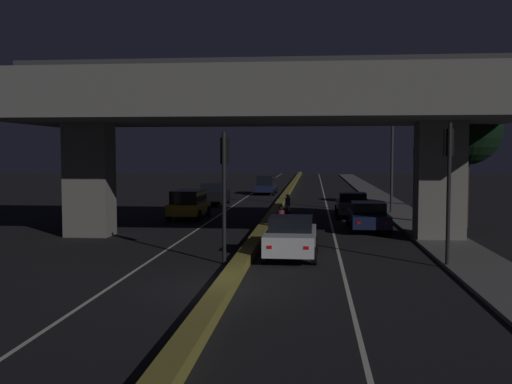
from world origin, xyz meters
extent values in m
plane|color=black|center=(0.00, 0.00, 0.00)|extent=(200.00, 200.00, 0.00)
cube|color=beige|center=(-3.52, 35.00, 0.00)|extent=(0.12, 126.00, 0.00)
cube|color=beige|center=(3.52, 35.00, 0.00)|extent=(0.12, 126.00, 0.00)
cube|color=olive|center=(0.00, 35.00, 0.18)|extent=(0.56, 126.00, 0.35)
cube|color=#5B5956|center=(8.30, 28.00, 0.06)|extent=(2.47, 126.00, 0.12)
cube|color=slate|center=(-8.22, 10.55, 2.71)|extent=(2.12, 1.55, 5.42)
cube|color=slate|center=(8.22, 10.55, 2.71)|extent=(2.12, 1.55, 5.42)
cube|color=slate|center=(0.00, 10.55, 6.46)|extent=(23.61, 9.34, 2.07)
cube|color=#333335|center=(0.00, 10.55, 7.94)|extent=(23.61, 0.40, 0.90)
cylinder|color=black|center=(-0.68, 3.88, 2.37)|extent=(0.14, 0.14, 4.75)
cube|color=black|center=(-0.68, 4.06, 4.07)|extent=(0.30, 0.28, 0.95)
sphere|color=red|center=(-0.68, 4.21, 4.37)|extent=(0.18, 0.18, 0.18)
sphere|color=black|center=(-0.68, 4.21, 4.07)|extent=(0.18, 0.18, 0.18)
sphere|color=black|center=(-0.68, 4.21, 3.77)|extent=(0.18, 0.18, 0.18)
cylinder|color=black|center=(7.16, 3.88, 2.52)|extent=(0.14, 0.14, 5.03)
cube|color=black|center=(7.16, 4.06, 4.36)|extent=(0.30, 0.28, 0.95)
sphere|color=red|center=(7.16, 4.21, 4.65)|extent=(0.18, 0.18, 0.18)
sphere|color=black|center=(7.16, 4.21, 4.36)|extent=(0.18, 0.18, 0.18)
sphere|color=black|center=(7.16, 4.21, 4.06)|extent=(0.18, 0.18, 0.18)
cylinder|color=#2D2D30|center=(7.57, 22.26, 3.85)|extent=(0.18, 0.18, 7.70)
cylinder|color=#2D2D30|center=(6.75, 22.26, 7.55)|extent=(1.65, 0.10, 0.10)
ellipsoid|color=#F2B759|center=(5.92, 22.26, 7.45)|extent=(0.56, 0.32, 0.24)
cube|color=silver|center=(1.67, 5.39, 0.69)|extent=(1.91, 4.23, 0.74)
cube|color=black|center=(1.67, 5.29, 1.33)|extent=(1.64, 1.71, 0.53)
cylinder|color=black|center=(0.80, 6.79, 0.32)|extent=(0.21, 0.65, 0.64)
cylinder|color=black|center=(2.59, 6.76, 0.32)|extent=(0.21, 0.65, 0.64)
cylinder|color=black|center=(0.75, 4.02, 0.32)|extent=(0.21, 0.65, 0.64)
cylinder|color=black|center=(2.54, 3.99, 0.32)|extent=(0.21, 0.65, 0.64)
cube|color=red|center=(0.99, 3.30, 0.73)|extent=(0.18, 0.03, 0.11)
cube|color=red|center=(2.27, 3.27, 0.73)|extent=(0.18, 0.03, 0.11)
cube|color=#141938|center=(5.32, 13.86, 0.62)|extent=(1.92, 4.68, 0.61)
cube|color=black|center=(5.32, 13.74, 1.20)|extent=(1.67, 1.88, 0.55)
cylinder|color=black|center=(4.39, 15.39, 0.31)|extent=(0.20, 0.62, 0.62)
cylinder|color=black|center=(6.23, 15.40, 0.31)|extent=(0.20, 0.62, 0.62)
cylinder|color=black|center=(4.41, 12.31, 0.31)|extent=(0.20, 0.62, 0.62)
cylinder|color=black|center=(6.25, 12.32, 0.31)|extent=(0.20, 0.62, 0.62)
cube|color=red|center=(4.68, 11.51, 0.65)|extent=(0.18, 0.03, 0.11)
cube|color=red|center=(6.00, 11.52, 0.65)|extent=(0.18, 0.03, 0.11)
cube|color=#515459|center=(4.90, 20.09, 0.66)|extent=(1.86, 3.94, 0.67)
cube|color=black|center=(4.91, 19.99, 1.27)|extent=(1.63, 1.58, 0.55)
cylinder|color=black|center=(4.00, 21.38, 0.33)|extent=(0.20, 0.66, 0.66)
cylinder|color=black|center=(5.81, 21.39, 0.33)|extent=(0.20, 0.66, 0.66)
cylinder|color=black|center=(4.00, 18.78, 0.33)|extent=(0.20, 0.66, 0.66)
cylinder|color=black|center=(5.81, 18.79, 0.33)|extent=(0.20, 0.66, 0.66)
cube|color=red|center=(4.26, 18.10, 0.70)|extent=(0.18, 0.03, 0.11)
cube|color=red|center=(5.56, 18.11, 0.70)|extent=(0.18, 0.03, 0.11)
cube|color=gold|center=(-4.98, 18.20, 0.67)|extent=(1.95, 4.09, 0.65)
cube|color=black|center=(-4.98, 18.10, 1.38)|extent=(1.70, 2.95, 0.76)
cylinder|color=black|center=(-4.11, 16.84, 0.35)|extent=(0.22, 0.70, 0.69)
cylinder|color=black|center=(-5.91, 16.89, 0.35)|extent=(0.22, 0.70, 0.69)
cylinder|color=black|center=(-4.04, 19.51, 0.35)|extent=(0.22, 0.70, 0.69)
cylinder|color=black|center=(-5.85, 19.55, 0.35)|extent=(0.22, 0.70, 0.69)
cube|color=white|center=(-4.28, 20.21, 0.57)|extent=(0.18, 0.03, 0.11)
cube|color=white|center=(-5.57, 20.25, 0.57)|extent=(0.18, 0.03, 0.11)
cube|color=black|center=(-5.08, 27.88, 0.69)|extent=(1.90, 4.66, 0.78)
cube|color=black|center=(-5.08, 27.88, 1.40)|extent=(1.65, 2.81, 0.65)
cylinder|color=black|center=(-4.24, 26.33, 0.30)|extent=(0.21, 0.60, 0.59)
cylinder|color=black|center=(-6.00, 26.37, 0.30)|extent=(0.21, 0.60, 0.59)
cylinder|color=black|center=(-4.17, 29.38, 0.30)|extent=(0.21, 0.60, 0.59)
cylinder|color=black|center=(-5.93, 29.42, 0.30)|extent=(0.21, 0.60, 0.59)
cube|color=white|center=(-4.40, 30.18, 0.57)|extent=(0.18, 0.03, 0.11)
cube|color=white|center=(-5.66, 30.21, 0.57)|extent=(0.18, 0.03, 0.11)
cube|color=#141938|center=(-2.00, 39.84, 0.64)|extent=(1.81, 4.40, 0.62)
cube|color=black|center=(-2.00, 39.73, 1.39)|extent=(1.58, 3.18, 0.89)
cylinder|color=black|center=(-1.20, 38.38, 0.33)|extent=(0.22, 0.66, 0.66)
cylinder|color=black|center=(-2.86, 38.42, 0.33)|extent=(0.22, 0.66, 0.66)
cylinder|color=black|center=(-1.13, 41.25, 0.33)|extent=(0.22, 0.66, 0.66)
cylinder|color=black|center=(-2.79, 41.30, 0.33)|extent=(0.22, 0.66, 0.66)
cube|color=white|center=(-1.35, 42.01, 0.55)|extent=(0.18, 0.03, 0.11)
cube|color=white|center=(-2.54, 42.04, 0.55)|extent=(0.18, 0.03, 0.11)
cylinder|color=black|center=(0.88, 6.79, 0.26)|extent=(0.09, 0.52, 0.52)
cylinder|color=black|center=(0.90, 5.60, 0.26)|extent=(0.11, 0.52, 0.52)
cube|color=black|center=(0.89, 6.19, 0.48)|extent=(0.26, 0.91, 0.32)
cylinder|color=beige|center=(0.89, 6.19, 0.88)|extent=(0.33, 0.33, 0.47)
sphere|color=black|center=(0.89, 6.19, 1.23)|extent=(0.24, 0.24, 0.24)
cube|color=red|center=(0.90, 5.55, 0.48)|extent=(0.08, 0.03, 0.08)
cylinder|color=black|center=(0.95, 12.60, 0.30)|extent=(0.11, 0.60, 0.60)
cylinder|color=black|center=(0.90, 11.35, 0.30)|extent=(0.13, 0.60, 0.60)
cube|color=maroon|center=(0.92, 11.98, 0.52)|extent=(0.28, 0.96, 0.32)
cylinder|color=maroon|center=(0.92, 11.98, 0.93)|extent=(0.33, 0.33, 0.51)
sphere|color=black|center=(0.92, 11.98, 1.30)|extent=(0.24, 0.24, 0.24)
cube|color=red|center=(0.89, 11.30, 0.52)|extent=(0.08, 0.03, 0.08)
cylinder|color=black|center=(0.94, 20.72, 0.31)|extent=(0.10, 0.62, 0.61)
cylinder|color=black|center=(0.89, 19.43, 0.31)|extent=(0.12, 0.62, 0.61)
cube|color=silver|center=(0.91, 20.08, 0.53)|extent=(0.28, 0.99, 0.32)
cylinder|color=#3F3F44|center=(0.91, 20.08, 0.94)|extent=(0.33, 0.33, 0.50)
sphere|color=silver|center=(0.91, 20.08, 1.30)|extent=(0.24, 0.24, 0.24)
cube|color=red|center=(0.89, 19.38, 0.53)|extent=(0.08, 0.03, 0.08)
cylinder|color=#2D261E|center=(8.05, 11.20, 0.51)|extent=(0.30, 0.30, 0.77)
cylinder|color=beige|center=(8.05, 11.20, 1.21)|extent=(0.35, 0.35, 0.64)
sphere|color=tan|center=(8.05, 11.20, 1.64)|extent=(0.21, 0.21, 0.21)
cylinder|color=#38281C|center=(10.51, 15.26, 1.91)|extent=(0.38, 0.38, 3.82)
sphere|color=black|center=(10.51, 15.26, 5.21)|extent=(3.71, 3.71, 3.71)
cylinder|color=#38281C|center=(11.16, 26.93, 1.47)|extent=(0.46, 0.46, 2.94)
sphere|color=black|center=(11.16, 26.93, 4.06)|extent=(2.98, 2.98, 2.98)
camera|label=1|loc=(2.51, -17.27, 4.01)|focal=42.00mm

